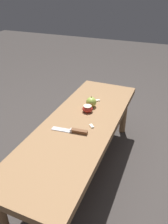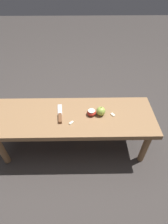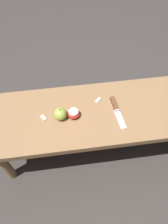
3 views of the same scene
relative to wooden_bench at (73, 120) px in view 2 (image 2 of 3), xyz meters
The scene contains 7 objects.
ground_plane 0.35m from the wooden_bench, ahead, with size 8.00×8.00×0.00m, color #383330.
wooden_bench is the anchor object (origin of this frame).
knife 0.11m from the wooden_bench, behind, with size 0.05×0.21×0.02m.
apple_whole 0.23m from the wooden_bench, ahead, with size 0.07×0.07×0.08m.
apple_cut 0.16m from the wooden_bench, ahead, with size 0.07×0.07×0.04m.
apple_slice_near_knife 0.31m from the wooden_bench, ahead, with size 0.03×0.04×0.01m.
apple_slice_center 0.10m from the wooden_bench, 95.60° to the right, with size 0.04×0.04×0.01m.
Camera 2 is at (0.07, -0.94, 1.35)m, focal length 28.00 mm.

